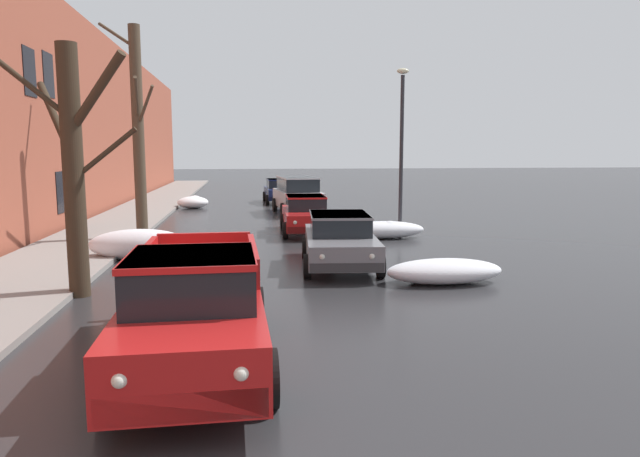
{
  "coord_description": "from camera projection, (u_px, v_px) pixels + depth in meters",
  "views": [
    {
      "loc": [
        -0.78,
        -0.78,
        3.08
      ],
      "look_at": [
        0.88,
        11.75,
        1.36
      ],
      "focal_mm": 31.95,
      "sensor_mm": 36.0,
      "label": 1
    }
  ],
  "objects": [
    {
      "name": "suv_silver_parked_far_down_block",
      "position": [
        298.0,
        194.0,
        28.14
      ],
      "size": [
        2.36,
        4.68,
        1.82
      ],
      "color": "#B7B7BC",
      "rests_on": "ground"
    },
    {
      "name": "snow_bank_near_corner_left",
      "position": [
        193.0,
        202.0,
        30.89
      ],
      "size": [
        1.66,
        1.43,
        0.69
      ],
      "color": "white",
      "rests_on": "ground"
    },
    {
      "name": "snow_bank_near_corner_right",
      "position": [
        443.0,
        271.0,
        13.34
      ],
      "size": [
        2.77,
        1.18,
        0.58
      ],
      "color": "white",
      "rests_on": "ground"
    },
    {
      "name": "brick_townhouse_facade",
      "position": [
        0.0,
        103.0,
        17.3
      ],
      "size": [
        0.63,
        80.0,
        9.06
      ],
      "color": "#9E4C38",
      "rests_on": "ground"
    },
    {
      "name": "street_lamp_post",
      "position": [
        402.0,
        143.0,
        20.65
      ],
      "size": [
        0.44,
        0.24,
        6.02
      ],
      "color": "#28282D",
      "rests_on": "ground"
    },
    {
      "name": "sedan_grey_parked_kerbside_close",
      "position": [
        340.0,
        239.0,
        15.19
      ],
      "size": [
        2.27,
        4.46,
        1.42
      ],
      "color": "slate",
      "rests_on": "ground"
    },
    {
      "name": "left_sidewalk_slab",
      "position": [
        81.0,
        246.0,
        18.17
      ],
      "size": [
        3.2,
        80.0,
        0.13
      ],
      "primitive_type": "cube",
      "color": "gray",
      "rests_on": "ground"
    },
    {
      "name": "sedan_darkblue_queued_behind_truck",
      "position": [
        280.0,
        190.0,
        34.13
      ],
      "size": [
        1.96,
        4.29,
        1.42
      ],
      "color": "navy",
      "rests_on": "ground"
    },
    {
      "name": "pickup_truck_red_approaching_near_lane",
      "position": [
        196.0,
        307.0,
        8.09
      ],
      "size": [
        2.16,
        5.39,
        1.76
      ],
      "color": "red",
      "rests_on": "ground"
    },
    {
      "name": "snow_bank_mid_block_left",
      "position": [
        136.0,
        245.0,
        16.29
      ],
      "size": [
        2.78,
        1.02,
        0.87
      ],
      "color": "white",
      "rests_on": "ground"
    },
    {
      "name": "bare_tree_mid_block",
      "position": [
        138.0,
        132.0,
        19.2
      ],
      "size": [
        2.06,
        2.49,
        7.44
      ],
      "color": "#4C3D2D",
      "rests_on": "ground"
    },
    {
      "name": "bare_tree_second_along_sidewalk",
      "position": [
        73.0,
        162.0,
        11.82
      ],
      "size": [
        3.09,
        2.37,
        5.31
      ],
      "color": "#382B1E",
      "rests_on": "ground"
    },
    {
      "name": "sedan_red_parked_kerbside_mid",
      "position": [
        306.0,
        213.0,
        21.41
      ],
      "size": [
        1.94,
        4.23,
        1.42
      ],
      "color": "red",
      "rests_on": "ground"
    },
    {
      "name": "snow_bank_along_left_kerb",
      "position": [
        383.0,
        230.0,
        20.21
      ],
      "size": [
        3.02,
        1.1,
        0.63
      ],
      "color": "white",
      "rests_on": "ground"
    }
  ]
}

